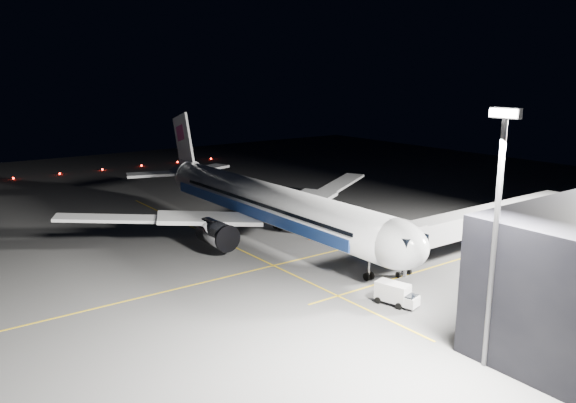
% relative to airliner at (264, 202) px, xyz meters
% --- Properties ---
extents(ground, '(200.00, 200.00, 0.00)m').
position_rel_airliner_xyz_m(ground, '(1.08, 0.00, -5.16)').
color(ground, '#4C4C4F').
rests_on(ground, ground).
extents(guide_line_main, '(0.25, 80.00, 0.01)m').
position_rel_airliner_xyz_m(guide_line_main, '(11.08, 0.00, -5.16)').
color(guide_line_main, gold).
rests_on(guide_line_main, ground).
extents(guide_line_cross, '(70.00, 0.25, 0.01)m').
position_rel_airliner_xyz_m(guide_line_cross, '(1.08, -6.00, -5.16)').
color(guide_line_cross, gold).
rests_on(guide_line_cross, ground).
extents(guide_line_side, '(0.25, 40.00, 0.01)m').
position_rel_airliner_xyz_m(guide_line_side, '(23.08, 10.00, -5.16)').
color(guide_line_side, gold).
rests_on(guide_line_side, ground).
extents(airliner, '(61.48, 54.22, 16.64)m').
position_rel_airliner_xyz_m(airliner, '(0.00, 0.00, 0.00)').
color(airliner, silver).
rests_on(airliner, ground).
extents(jet_bridge, '(3.60, 34.40, 6.30)m').
position_rel_airliner_xyz_m(jet_bridge, '(23.08, 18.06, -0.58)').
color(jet_bridge, '#B2B2B7').
rests_on(jet_bridge, ground).
extents(floodlight_mast_south, '(2.40, 0.67, 20.70)m').
position_rel_airliner_xyz_m(floodlight_mast_south, '(41.08, -6.01, 7.21)').
color(floodlight_mast_south, '#59595E').
rests_on(floodlight_mast_south, ground).
extents(taxiway_lights, '(0.44, 60.44, 0.44)m').
position_rel_airliner_xyz_m(taxiway_lights, '(-70.92, 0.00, -4.94)').
color(taxiway_lights, '#FF140A').
rests_on(taxiway_lights, ground).
extents(service_truck, '(4.71, 2.84, 2.26)m').
position_rel_airliner_xyz_m(service_truck, '(28.34, -2.74, -3.96)').
color(service_truck, silver).
rests_on(service_truck, ground).
extents(baggage_tug, '(2.65, 2.28, 1.70)m').
position_rel_airliner_xyz_m(baggage_tug, '(0.23, 13.18, -4.38)').
color(baggage_tug, black).
rests_on(baggage_tug, ground).
extents(safety_cone_a, '(0.37, 0.37, 0.55)m').
position_rel_airliner_xyz_m(safety_cone_a, '(3.34, 7.01, -4.89)').
color(safety_cone_a, orange).
rests_on(safety_cone_a, ground).
extents(safety_cone_b, '(0.42, 0.42, 0.62)m').
position_rel_airliner_xyz_m(safety_cone_b, '(-2.79, 11.33, -4.85)').
color(safety_cone_b, orange).
rests_on(safety_cone_b, ground).
extents(safety_cone_c, '(0.34, 0.34, 0.52)m').
position_rel_airliner_xyz_m(safety_cone_c, '(4.98, 4.47, -4.90)').
color(safety_cone_c, orange).
rests_on(safety_cone_c, ground).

